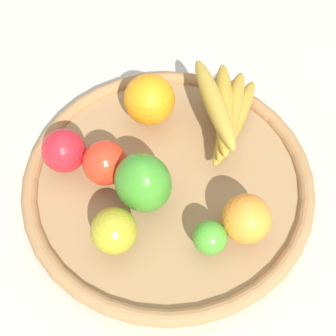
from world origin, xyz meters
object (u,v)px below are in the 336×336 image
at_px(apple_2, 114,231).
at_px(lime_0, 210,237).
at_px(orange_0, 149,99).
at_px(orange_1, 246,219).
at_px(apple_0, 64,151).
at_px(banana_bunch, 226,112).
at_px(apple_1, 105,163).
at_px(bell_pepper, 143,183).

relative_size(apple_2, lime_0, 1.35).
relative_size(orange_0, apple_2, 1.28).
height_order(orange_1, apple_0, orange_1).
xyz_separation_m(apple_2, lime_0, (0.03, 0.13, -0.01)).
height_order(banana_bunch, orange_1, banana_bunch).
height_order(banana_bunch, apple_0, banana_bunch).
bearing_deg(lime_0, orange_0, -171.02).
bearing_deg(apple_1, bell_pepper, 41.73).
bearing_deg(apple_0, apple_1, 59.43).
bearing_deg(orange_0, banana_bunch, 68.89).
bearing_deg(apple_1, orange_1, 53.70).
relative_size(orange_0, apple_1, 1.23).
bearing_deg(orange_1, lime_0, -76.90).
bearing_deg(banana_bunch, orange_0, -111.11).
bearing_deg(apple_1, banana_bunch, 105.83).
relative_size(orange_0, banana_bunch, 0.43).
xyz_separation_m(orange_0, lime_0, (0.25, 0.04, -0.02)).
xyz_separation_m(bell_pepper, lime_0, (0.09, 0.08, -0.02)).
distance_m(bell_pepper, lime_0, 0.12).
bearing_deg(lime_0, apple_2, -104.16).
xyz_separation_m(apple_2, apple_0, (-0.15, -0.06, 0.00)).
xyz_separation_m(apple_1, bell_pepper, (0.05, 0.05, 0.01)).
relative_size(banana_bunch, bell_pepper, 1.99).
bearing_deg(bell_pepper, lime_0, -3.69).
height_order(apple_2, apple_1, apple_1).
bearing_deg(orange_1, orange_0, -158.25).
bearing_deg(banana_bunch, apple_1, -74.17).
distance_m(apple_2, lime_0, 0.13).
distance_m(apple_1, orange_1, 0.22).
bearing_deg(apple_0, apple_2, 20.91).
xyz_separation_m(banana_bunch, bell_pepper, (0.11, -0.15, 0.01)).
bearing_deg(apple_2, orange_0, 157.65).
xyz_separation_m(apple_2, bell_pepper, (-0.06, 0.05, 0.02)).
height_order(apple_1, bell_pepper, bell_pepper).
distance_m(banana_bunch, orange_1, 0.19).
bearing_deg(orange_0, apple_0, -64.81).
height_order(bell_pepper, orange_1, bell_pepper).
distance_m(apple_1, lime_0, 0.19).
height_order(orange_0, apple_2, orange_0).
bearing_deg(orange_1, apple_2, -96.11).
distance_m(apple_1, apple_0, 0.07).
relative_size(banana_bunch, orange_1, 2.77).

